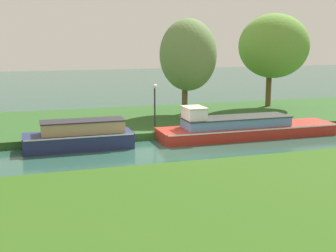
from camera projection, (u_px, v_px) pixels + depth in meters
name	position (u px, v px, depth m)	size (l,w,h in m)	color
ground_plane	(160.00, 149.00, 22.99)	(120.00, 120.00, 0.00)	#284F42
riverbank_far	(129.00, 121.00, 29.49)	(72.00, 10.00, 0.40)	#2C5623
riverbank_near	(240.00, 206.00, 14.53)	(72.00, 10.00, 0.40)	#2F5717
red_barge	(242.00, 128.00, 25.58)	(10.44, 2.29, 1.88)	red
navy_narrowboat	(80.00, 136.00, 22.83)	(5.45, 1.78, 1.47)	navy
willow_tree_left	(188.00, 55.00, 29.97)	(3.72, 4.43, 6.43)	brown
willow_tree_centre	(274.00, 46.00, 33.38)	(5.56, 3.95, 6.93)	brown
lamp_post	(155.00, 99.00, 26.50)	(0.24, 0.24, 2.49)	#333338
mooring_post_near	(240.00, 121.00, 26.79)	(0.19, 0.19, 0.59)	#4A3A25
mooring_post_far	(91.00, 130.00, 24.16)	(0.19, 0.19, 0.57)	#423428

